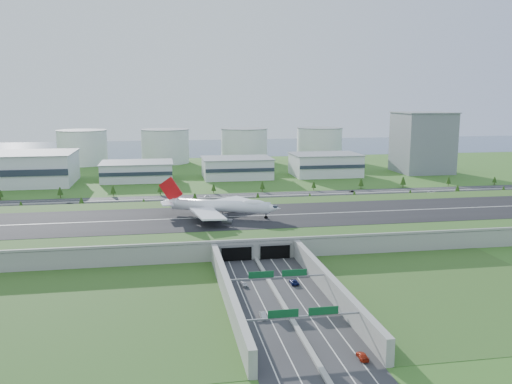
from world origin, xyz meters
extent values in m
plane|color=#385D1D|center=(0.00, 0.00, 0.00)|extent=(1200.00, 1200.00, 0.00)
cube|color=gray|center=(0.00, 0.00, 4.00)|extent=(520.00, 100.00, 8.00)
cube|color=#354C1A|center=(0.00, 0.00, 8.08)|extent=(520.00, 100.00, 0.16)
cube|color=black|center=(0.00, 0.00, 8.22)|extent=(520.00, 58.00, 0.12)
cube|color=silver|center=(0.00, 0.00, 8.30)|extent=(520.00, 0.90, 0.02)
cube|color=gray|center=(0.00, -49.40, 8.60)|extent=(520.00, 1.20, 1.20)
cube|color=#28282B|center=(0.00, -110.00, 0.06)|extent=(34.00, 120.00, 0.12)
cube|color=gray|center=(0.00, -110.00, 0.45)|extent=(1.60, 120.00, 0.90)
cube|color=gray|center=(-18.20, -100.00, 4.00)|extent=(2.40, 100.00, 8.00)
cube|color=gray|center=(18.20, -100.00, 4.00)|extent=(2.40, 100.00, 8.00)
cube|color=black|center=(-8.50, -50.20, 3.20)|extent=(13.00, 1.20, 6.00)
cube|color=black|center=(8.50, -50.20, 3.20)|extent=(13.00, 1.20, 6.00)
cylinder|color=gray|center=(-19.00, -95.00, 3.50)|extent=(0.70, 0.70, 7.00)
cylinder|color=gray|center=(19.00, -95.00, 3.50)|extent=(0.70, 0.70, 7.00)
cube|color=gray|center=(0.00, -95.00, 7.20)|extent=(38.00, 0.50, 0.50)
cube|color=#0C4C23|center=(-6.00, -95.10, 8.60)|extent=(9.00, 0.30, 2.40)
cube|color=#0C4C23|center=(6.00, -95.10, 8.60)|extent=(9.00, 0.30, 2.40)
cylinder|color=gray|center=(-19.00, -130.00, 3.50)|extent=(0.70, 0.70, 7.00)
cylinder|color=gray|center=(19.00, -130.00, 3.50)|extent=(0.70, 0.70, 7.00)
cube|color=gray|center=(0.00, -130.00, 7.20)|extent=(38.00, 0.50, 0.50)
cube|color=#0C4C23|center=(-6.00, -130.10, 8.60)|extent=(9.00, 0.30, 2.40)
cube|color=#0C4C23|center=(6.00, -130.10, 8.60)|extent=(9.00, 0.30, 2.40)
cube|color=#28282B|center=(0.00, 95.00, 0.06)|extent=(560.00, 36.00, 0.12)
cylinder|color=#3D2819|center=(-125.45, 73.00, 1.15)|extent=(0.50, 0.50, 2.29)
cone|color=#18360E|center=(-125.45, 73.00, 4.08)|extent=(3.57, 3.57, 4.59)
cylinder|color=#3D2819|center=(-89.58, 73.00, 1.38)|extent=(0.50, 0.50, 2.75)
cone|color=#18360E|center=(-89.58, 73.00, 4.89)|extent=(4.28, 4.28, 5.50)
cylinder|color=#3D2819|center=(-51.33, 73.00, 1.02)|extent=(0.50, 0.50, 2.05)
cone|color=#18360E|center=(-51.33, 73.00, 3.64)|extent=(3.18, 3.18, 4.09)
cylinder|color=#3D2819|center=(-18.70, 73.00, 1.47)|extent=(0.50, 0.50, 2.94)
cone|color=#18360E|center=(-18.70, 73.00, 5.22)|extent=(4.57, 4.57, 5.88)
cylinder|color=#3D2819|center=(22.78, 73.00, 1.26)|extent=(0.50, 0.50, 2.53)
cone|color=#18360E|center=(22.78, 73.00, 4.49)|extent=(3.93, 3.93, 5.05)
cylinder|color=#3D2819|center=(58.35, 73.00, 1.05)|extent=(0.50, 0.50, 2.10)
cone|color=#18360E|center=(58.35, 73.00, 3.73)|extent=(3.26, 3.26, 4.19)
cylinder|color=#3D2819|center=(89.83, 73.00, 1.13)|extent=(0.50, 0.50, 2.27)
cone|color=#18360E|center=(89.83, 73.00, 4.03)|extent=(3.53, 3.53, 4.53)
cylinder|color=#3D2819|center=(130.61, 73.00, 1.06)|extent=(0.50, 0.50, 2.13)
cone|color=#18360E|center=(130.61, 73.00, 3.78)|extent=(3.31, 3.31, 4.26)
cylinder|color=#3D2819|center=(166.22, 73.00, 1.47)|extent=(0.50, 0.50, 2.95)
cone|color=#18360E|center=(166.22, 73.00, 5.24)|extent=(4.58, 4.58, 5.89)
cylinder|color=#3D2819|center=(202.17, 73.00, 1.17)|extent=(0.50, 0.50, 2.33)
cone|color=#18360E|center=(202.17, 73.00, 4.15)|extent=(3.63, 3.63, 4.66)
cylinder|color=#3D2819|center=(-149.27, 117.00, 1.22)|extent=(0.50, 0.50, 2.44)
cone|color=#18360E|center=(-149.27, 117.00, 4.34)|extent=(3.79, 3.79, 4.88)
cylinder|color=#3D2819|center=(-109.96, 117.00, 1.35)|extent=(0.50, 0.50, 2.69)
cone|color=#18360E|center=(-109.96, 117.00, 4.79)|extent=(4.19, 4.19, 5.39)
cylinder|color=#3D2819|center=(-73.97, 117.00, 1.31)|extent=(0.50, 0.50, 2.62)
cone|color=#18360E|center=(-73.97, 117.00, 4.66)|extent=(4.08, 4.08, 5.24)
cylinder|color=#3D2819|center=(-40.87, 117.00, 1.38)|extent=(0.50, 0.50, 2.77)
cone|color=#18360E|center=(-40.87, 117.00, 4.92)|extent=(4.30, 4.30, 5.53)
cylinder|color=#3D2819|center=(-2.29, 117.00, 1.17)|extent=(0.50, 0.50, 2.34)
cone|color=#18360E|center=(-2.29, 117.00, 4.17)|extent=(3.64, 3.64, 4.69)
cylinder|color=#3D2819|center=(34.08, 117.00, 1.31)|extent=(0.50, 0.50, 2.62)
cone|color=#18360E|center=(34.08, 117.00, 4.66)|extent=(4.07, 4.07, 5.24)
cylinder|color=#3D2819|center=(73.72, 117.00, 1.18)|extent=(0.50, 0.50, 2.35)
cone|color=#18360E|center=(73.72, 117.00, 4.18)|extent=(3.66, 3.66, 4.71)
cylinder|color=#3D2819|center=(111.33, 117.00, 1.38)|extent=(0.50, 0.50, 2.75)
cone|color=#18360E|center=(111.33, 117.00, 4.89)|extent=(4.28, 4.28, 5.50)
cylinder|color=#3D2819|center=(145.80, 117.00, 1.47)|extent=(0.50, 0.50, 2.94)
cone|color=#18360E|center=(145.80, 117.00, 5.23)|extent=(4.57, 4.57, 5.88)
cylinder|color=#3D2819|center=(184.15, 117.00, 1.29)|extent=(0.50, 0.50, 2.59)
cone|color=#18360E|center=(184.15, 117.00, 4.60)|extent=(4.02, 4.02, 5.17)
cylinder|color=#3D2819|center=(224.27, 117.00, 1.11)|extent=(0.50, 0.50, 2.21)
cone|color=#18360E|center=(224.27, 117.00, 3.94)|extent=(3.45, 3.45, 4.43)
cube|color=silver|center=(-60.00, 190.00, 7.50)|extent=(58.00, 42.00, 15.00)
cube|color=silver|center=(25.00, 190.00, 8.50)|extent=(58.00, 42.00, 17.00)
cube|color=silver|center=(105.00, 190.00, 9.50)|extent=(58.00, 42.00, 19.00)
cube|color=slate|center=(200.00, 195.00, 27.50)|extent=(46.00, 46.00, 55.00)
cylinder|color=silver|center=(-120.00, 310.00, 17.50)|extent=(50.00, 50.00, 35.00)
cylinder|color=silver|center=(-35.00, 310.00, 17.50)|extent=(50.00, 50.00, 35.00)
cylinder|color=silver|center=(50.00, 310.00, 17.50)|extent=(50.00, 50.00, 35.00)
cylinder|color=silver|center=(135.00, 310.00, 17.50)|extent=(50.00, 50.00, 35.00)
cube|color=#334662|center=(0.00, 480.00, 0.03)|extent=(1200.00, 260.00, 0.06)
cylinder|color=white|center=(-9.63, 2.52, 13.74)|extent=(50.92, 25.97, 6.02)
cone|color=white|center=(16.40, -8.41, 13.74)|extent=(9.27, 8.47, 6.02)
cone|color=white|center=(-35.66, 13.46, 14.12)|extent=(11.01, 9.20, 6.02)
ellipsoid|color=white|center=(6.89, -4.42, 15.91)|extent=(13.66, 9.30, 3.70)
cube|color=white|center=(-17.57, -11.50, 12.80)|extent=(16.62, 29.83, 1.49)
cube|color=white|center=(-5.17, 18.00, 12.80)|extent=(30.14, 26.30, 1.49)
cylinder|color=#38383D|center=(-9.87, -9.63, 10.73)|extent=(5.61, 4.50, 2.82)
cylinder|color=#38383D|center=(-8.82, -21.30, 10.73)|extent=(5.61, 4.50, 2.82)
cylinder|color=#38383D|center=(-1.12, 11.20, 10.73)|extent=(5.61, 4.50, 2.82)
cylinder|color=#38383D|center=(7.95, 18.62, 10.73)|extent=(5.61, 4.50, 2.82)
cube|color=white|center=(-37.17, 7.46, 14.87)|extent=(6.90, 10.98, 0.56)
cube|color=white|center=(-32.43, 18.74, 14.87)|extent=(11.66, 10.76, 0.56)
cube|color=#B90C11|center=(-34.80, 13.10, 21.27)|extent=(12.70, 5.98, 14.11)
cylinder|color=black|center=(12.79, -6.90, 8.80)|extent=(1.79, 0.66, 1.79)
cylinder|color=black|center=(-14.27, 1.21, 8.80)|extent=(1.79, 0.66, 1.79)
cylinder|color=black|center=(-11.94, 6.76, 8.80)|extent=(1.79, 0.66, 1.79)
cylinder|color=black|center=(-19.48, 3.39, 8.80)|extent=(1.79, 0.66, 1.79)
cylinder|color=black|center=(-17.14, 8.95, 8.80)|extent=(1.79, 0.66, 1.79)
imported|color=#BDBCC1|center=(-10.06, -82.50, 0.93)|extent=(2.37, 4.89, 1.61)
imported|color=silver|center=(-8.56, -112.51, 0.97)|extent=(1.84, 5.18, 1.70)
imported|color=#0E1648|center=(8.84, -83.28, 0.97)|extent=(2.85, 6.11, 1.69)
imported|color=#AF2610|center=(12.80, -144.26, 0.96)|extent=(2.51, 5.85, 1.68)
imported|color=#4C4C50|center=(-99.46, 89.37, 0.96)|extent=(5.23, 3.06, 1.67)
imported|color=black|center=(98.61, 102.59, 0.79)|extent=(4.29, 2.57, 1.34)
imported|color=#BABBC0|center=(155.17, 89.21, 0.94)|extent=(6.46, 4.32, 1.65)
imported|color=white|center=(-8.40, 100.78, 0.90)|extent=(5.83, 4.25, 1.57)
camera|label=1|loc=(-39.04, -273.54, 70.21)|focal=38.00mm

